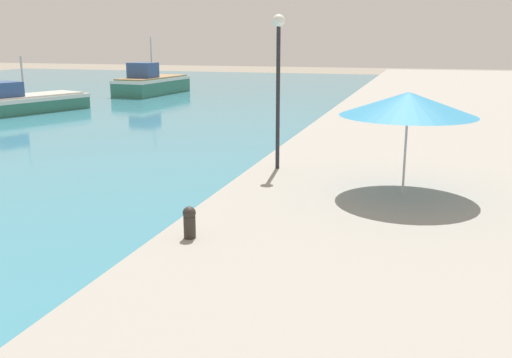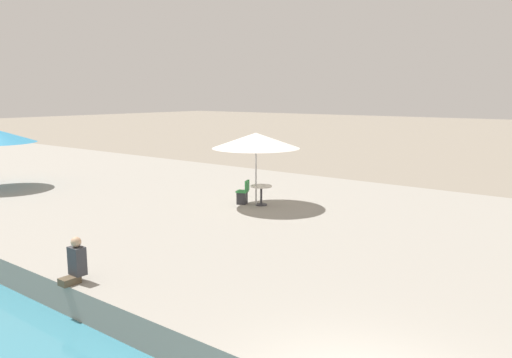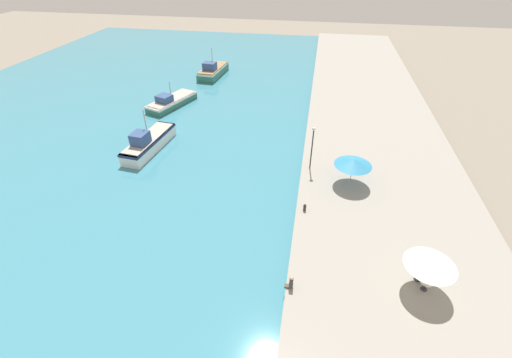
{
  "view_description": "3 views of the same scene",
  "coord_description": "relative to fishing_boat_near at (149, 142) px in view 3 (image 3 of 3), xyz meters",
  "views": [
    {
      "loc": [
        5.04,
        5.09,
        4.62
      ],
      "look_at": [
        1.5,
        17.02,
        1.54
      ],
      "focal_mm": 40.0,
      "sensor_mm": 36.0,
      "label": 1
    },
    {
      "loc": [
        -5.58,
        -2.52,
        4.84
      ],
      "look_at": [
        8.76,
        8.56,
        1.74
      ],
      "focal_mm": 35.0,
      "sensor_mm": 36.0,
      "label": 2
    },
    {
      "loc": [
        0.61,
        -7.46,
        19.61
      ],
      "look_at": [
        -4.0,
        18.0,
        1.34
      ],
      "focal_mm": 24.0,
      "sensor_mm": 36.0,
      "label": 3
    }
  ],
  "objects": [
    {
      "name": "lamppost",
      "position": [
        17.97,
        -1.72,
        2.84
      ],
      "size": [
        0.36,
        0.36,
        4.56
      ],
      "color": "#232328",
      "rests_on": "quay_promenade"
    },
    {
      "name": "fishing_boat_mid",
      "position": [
        -2.18,
        12.12,
        -0.25
      ],
      "size": [
        5.25,
        8.5,
        3.53
      ],
      "rotation": [
        0.0,
        0.0,
        -0.34
      ],
      "color": "#33705B",
      "rests_on": "water_basin"
    },
    {
      "name": "cafe_chair_left",
      "position": [
        25.81,
        -14.24,
        0.08
      ],
      "size": [
        0.53,
        0.55,
        0.91
      ],
      "rotation": [
        0.0,
        0.0,
        0.37
      ],
      "color": "#2D2D33",
      "rests_on": "quay_promenade"
    },
    {
      "name": "quay_promenade",
      "position": [
        25.15,
        13.64,
        -0.62
      ],
      "size": [
        16.0,
        90.0,
        0.74
      ],
      "color": "gray",
      "rests_on": "ground_plane"
    },
    {
      "name": "mooring_bollard",
      "position": [
        17.86,
        -8.32,
        0.1
      ],
      "size": [
        0.26,
        0.26,
        0.65
      ],
      "color": "#2D2823",
      "rests_on": "quay_promenade"
    },
    {
      "name": "person_at_quay",
      "position": [
        17.43,
        -16.34,
        0.2
      ],
      "size": [
        0.55,
        0.36,
        1.02
      ],
      "color": "brown",
      "rests_on": "quay_promenade"
    },
    {
      "name": "fishing_boat_near",
      "position": [
        0.0,
        0.0,
        0.0
      ],
      "size": [
        3.17,
        8.51,
        4.85
      ],
      "rotation": [
        0.0,
        0.0,
        -0.11
      ],
      "color": "white",
      "rests_on": "water_basin"
    },
    {
      "name": "fishing_boat_far",
      "position": [
        -0.01,
        25.66,
        -0.03
      ],
      "size": [
        3.62,
        8.2,
        4.71
      ],
      "rotation": [
        0.0,
        0.0,
        -0.08
      ],
      "color": "#33705B",
      "rests_on": "water_basin"
    },
    {
      "name": "cafe_umbrella_white",
      "position": [
        21.79,
        -3.57,
        2.04
      ],
      "size": [
        3.41,
        3.41,
        2.59
      ],
      "color": "#B7B7B7",
      "rests_on": "quay_promenade"
    },
    {
      "name": "cafe_umbrella_pink",
      "position": [
        25.91,
        -14.79,
        2.17
      ],
      "size": [
        3.22,
        3.22,
        2.71
      ],
      "color": "#B7B7B7",
      "rests_on": "quay_promenade"
    },
    {
      "name": "water_basin",
      "position": [
        -10.85,
        13.64,
        -0.97
      ],
      "size": [
        56.0,
        90.0,
        0.04
      ],
      "color": "teal",
      "rests_on": "ground_plane"
    },
    {
      "name": "cafe_table",
      "position": [
        26.08,
        -14.91,
        0.28
      ],
      "size": [
        0.8,
        0.8,
        0.74
      ],
      "color": "#333338",
      "rests_on": "quay_promenade"
    }
  ]
}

